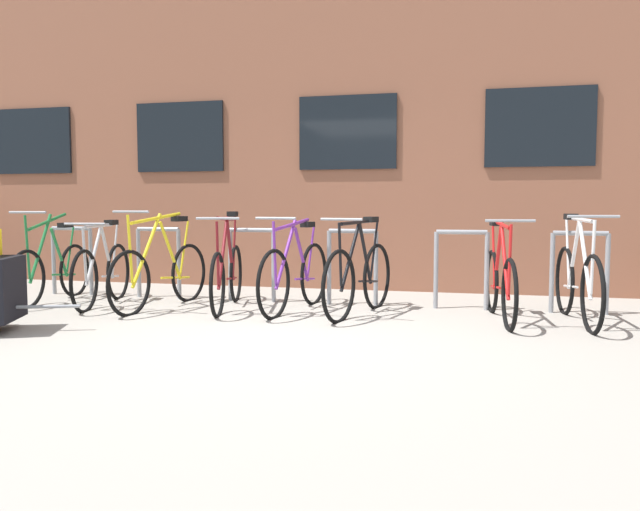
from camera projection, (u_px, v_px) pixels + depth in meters
name	position (u px, v px, depth m)	size (l,w,h in m)	color
ground_plane	(273.00, 337.00, 5.48)	(42.00, 42.00, 0.00)	#9E998E
storefront_building	(381.00, 87.00, 11.13)	(28.00, 5.83, 6.36)	brown
bike_rack	(301.00, 258.00, 7.34)	(6.59, 0.05, 0.86)	gray
bicycle_silver	(102.00, 272.00, 7.24)	(0.47, 1.63, 0.98)	black
bicycle_green	(52.00, 270.00, 7.50)	(0.44, 1.64, 1.08)	black
bicycle_yellow	(161.00, 272.00, 7.04)	(0.44, 1.78, 1.09)	black
bicycle_maroon	(227.00, 273.00, 7.01)	(0.51, 1.74, 1.08)	black
bicycle_white	(577.00, 282.00, 6.14)	(0.44, 1.76, 1.06)	black
bicycle_black	(359.00, 277.00, 6.59)	(0.53, 1.67, 1.03)	black
bicycle_purple	(295.00, 275.00, 6.84)	(0.44, 1.74, 1.03)	black
bicycle_red	(500.00, 282.00, 6.26)	(0.44, 1.69, 1.02)	black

